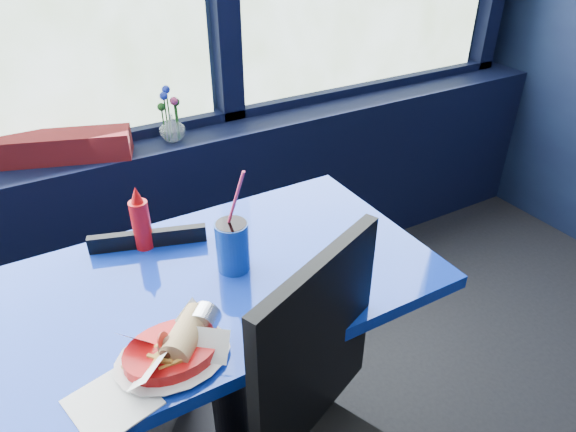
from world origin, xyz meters
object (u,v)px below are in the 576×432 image
at_px(food_basket, 174,349).
at_px(ketchup_bottle, 141,221).
at_px(near_table, 223,323).
at_px(flower_vase, 172,124).
at_px(planter_box, 60,147).
at_px(chair_near_back, 144,303).
at_px(soda_cup, 233,245).

relative_size(food_basket, ketchup_bottle, 1.41).
height_order(near_table, flower_vase, flower_vase).
distance_m(planter_box, flower_vase, 0.42).
relative_size(near_table, food_basket, 4.16).
bearing_deg(chair_near_back, planter_box, -61.91).
bearing_deg(food_basket, ketchup_bottle, 60.20).
bearing_deg(chair_near_back, near_table, 133.05).
bearing_deg(soda_cup, chair_near_back, 123.07).
relative_size(near_table, soda_cup, 3.82).
relative_size(chair_near_back, soda_cup, 2.56).
distance_m(food_basket, soda_cup, 0.36).
distance_m(planter_box, ketchup_bottle, 0.65).
bearing_deg(flower_vase, ketchup_bottle, -116.85).
bearing_deg(chair_near_back, flower_vase, -104.59).
height_order(food_basket, soda_cup, soda_cup).
bearing_deg(flower_vase, food_basket, -109.27).
distance_m(flower_vase, ketchup_bottle, 0.68).
distance_m(near_table, soda_cup, 0.27).
height_order(near_table, chair_near_back, chair_near_back).
xyz_separation_m(near_table, soda_cup, (0.05, 0.01, 0.26)).
bearing_deg(soda_cup, flower_vase, 82.02).
bearing_deg(soda_cup, ketchup_bottle, 129.84).
xyz_separation_m(chair_near_back, soda_cup, (0.21, -0.32, 0.37)).
height_order(near_table, planter_box, planter_box).
height_order(planter_box, soda_cup, soda_cup).
xyz_separation_m(food_basket, soda_cup, (0.26, 0.24, 0.05)).
distance_m(chair_near_back, food_basket, 0.65).
height_order(chair_near_back, soda_cup, soda_cup).
bearing_deg(chair_near_back, soda_cup, 141.11).
distance_m(near_table, ketchup_bottle, 0.39).
distance_m(near_table, chair_near_back, 0.38).
xyz_separation_m(near_table, food_basket, (-0.20, -0.23, 0.21)).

